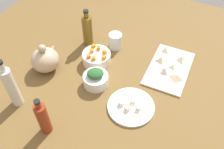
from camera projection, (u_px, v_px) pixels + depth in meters
tabletop at (112, 83)px, 128.23cm from camera, size 190.00×190.00×3.00cm
cutting_board at (169, 68)px, 132.54cm from camera, size 33.95×21.31×1.00cm
plate_tofu at (131, 107)px, 115.63cm from camera, size 22.20×22.20×1.20cm
bowl_greens at (96, 80)px, 123.52cm from camera, size 12.69×12.69×6.17cm
bowl_carrots at (97, 58)px, 134.13cm from camera, size 15.38×15.38×6.35cm
teapot at (45, 60)px, 128.54cm from camera, size 16.37×14.54×16.25cm
bottle_0 at (11, 87)px, 109.33cm from camera, size 5.16×5.16×27.63cm
bottle_1 at (87, 30)px, 140.42cm from camera, size 5.80×5.80×22.55cm
bottle_2 at (43, 118)px, 101.57cm from camera, size 4.96×4.96×21.04cm
drinking_glass_0 at (115, 41)px, 141.47cm from camera, size 7.51×7.51×9.31cm
carrot_cube_0 at (105, 52)px, 131.41cm from camera, size 2.47×2.47×1.80cm
carrot_cube_1 at (93, 46)px, 134.55cm from camera, size 2.03×2.03×1.80cm
carrot_cube_2 at (104, 58)px, 128.40cm from camera, size 2.10×2.10×1.80cm
carrot_cube_3 at (92, 51)px, 131.93cm from camera, size 2.54×2.54×1.80cm
carrot_cube_4 at (94, 58)px, 128.00cm from camera, size 2.54×2.54×1.80cm
carrot_cube_5 at (98, 48)px, 133.42cm from camera, size 2.28×2.28×1.80cm
carrot_cube_6 at (89, 56)px, 129.04cm from camera, size 2.54×2.54×1.80cm
chopped_greens_mound at (95, 73)px, 119.94cm from camera, size 10.45×10.81×3.53cm
tofu_cube_0 at (133, 101)px, 115.87cm from camera, size 2.40×2.40×2.20cm
tofu_cube_1 at (139, 108)px, 113.05cm from camera, size 2.46×2.46×2.20cm
tofu_cube_2 at (127, 108)px, 112.95cm from camera, size 2.84×2.84×2.20cm
tofu_cube_3 at (121, 103)px, 114.87cm from camera, size 3.04×3.04×2.20cm
dumpling_0 at (165, 70)px, 128.85cm from camera, size 5.38×5.44×3.12cm
dumpling_1 at (173, 66)px, 131.47cm from camera, size 5.56×5.43×2.25cm
dumpling_2 at (182, 59)px, 134.86cm from camera, size 6.28×5.91×2.87cm
dumpling_3 at (162, 59)px, 134.43cm from camera, size 6.26×6.55×2.95cm
dumpling_4 at (166, 49)px, 140.11cm from camera, size 5.86×5.92×2.64cm
dumpling_5 at (177, 77)px, 125.98cm from camera, size 5.73×6.18×2.79cm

